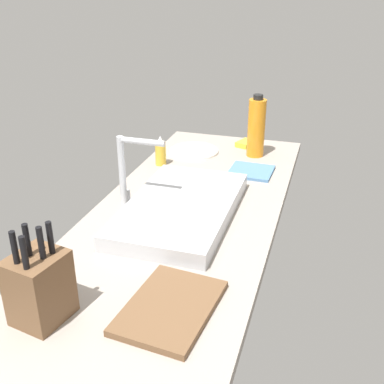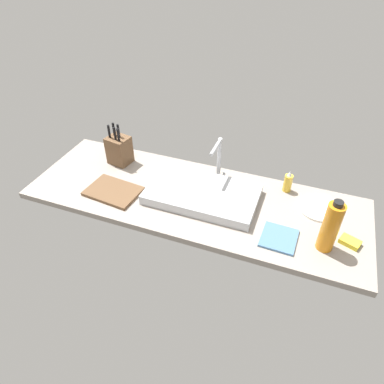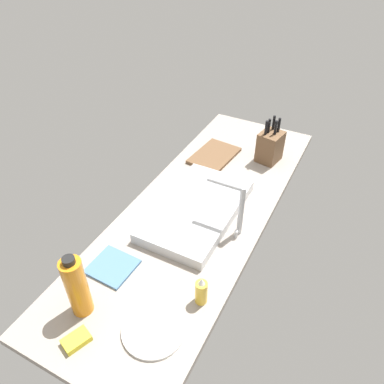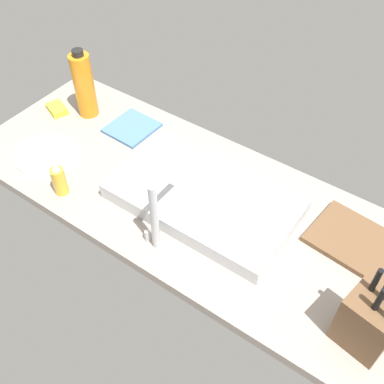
{
  "view_description": "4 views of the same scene",
  "coord_description": "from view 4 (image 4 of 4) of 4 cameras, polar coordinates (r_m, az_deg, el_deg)",
  "views": [
    {
      "loc": [
        -129.5,
        -44.6,
        79.08
      ],
      "look_at": [
        3.5,
        -3.8,
        13.43
      ],
      "focal_mm": 44.17,
      "sensor_mm": 36.0,
      "label": 1
    },
    {
      "loc": [
        50.71,
        -137.24,
        124.23
      ],
      "look_at": [
        -0.08,
        -2.82,
        8.75
      ],
      "focal_mm": 32.62,
      "sensor_mm": 36.0,
      "label": 2
    },
    {
      "loc": [
        120.35,
        57.89,
        122.41
      ],
      "look_at": [
        0.72,
        -4.12,
        12.35
      ],
      "focal_mm": 34.97,
      "sensor_mm": 36.0,
      "label": 3
    },
    {
      "loc": [
        -50.25,
        84.75,
        116.26
      ],
      "look_at": [
        6.35,
        4.64,
        11.65
      ],
      "focal_mm": 43.41,
      "sensor_mm": 36.0,
      "label": 4
    }
  ],
  "objects": [
    {
      "name": "water_bottle",
      "position": [
        1.84,
        -13.13,
        12.68
      ],
      "size": [
        7.64,
        7.64,
        27.58
      ],
      "color": "orange",
      "rests_on": "countertop_slab"
    },
    {
      "name": "cutting_board",
      "position": [
        1.48,
        19.83,
        -5.99
      ],
      "size": [
        30.48,
        22.75,
        1.8
      ],
      "primitive_type": "cube",
      "rotation": [
        0.0,
        0.0,
        -0.1
      ],
      "color": "brown",
      "rests_on": "countertop_slab"
    },
    {
      "name": "dinner_plate",
      "position": [
        1.75,
        -17.64,
        4.51
      ],
      "size": [
        22.01,
        22.01,
        1.2
      ],
      "primitive_type": "cylinder",
      "color": "white",
      "rests_on": "countertop_slab"
    },
    {
      "name": "dish_towel",
      "position": [
        1.8,
        -7.41,
        7.84
      ],
      "size": [
        16.96,
        17.75,
        1.2
      ],
      "primitive_type": "cube",
      "rotation": [
        0.0,
        0.0,
        -0.04
      ],
      "color": "teal",
      "rests_on": "countertop_slab"
    },
    {
      "name": "faucet",
      "position": [
        1.3,
        -4.14,
        -1.73
      ],
      "size": [
        5.5,
        17.06,
        25.34
      ],
      "color": "#B7BABF",
      "rests_on": "countertop_slab"
    },
    {
      "name": "countertop_slab",
      "position": [
        1.51,
        2.99,
        -2.54
      ],
      "size": [
        183.14,
        62.86,
        3.5
      ],
      "primitive_type": "cube",
      "color": "gray",
      "rests_on": "ground"
    },
    {
      "name": "sink_basin",
      "position": [
        1.49,
        1.45,
        -0.78
      ],
      "size": [
        58.87,
        33.76,
        5.34
      ],
      "primitive_type": "cube",
      "color": "#B7BABF",
      "rests_on": "countertop_slab"
    },
    {
      "name": "dish_sponge",
      "position": [
        1.94,
        -16.25,
        9.78
      ],
      "size": [
        10.56,
        8.86,
        2.4
      ],
      "primitive_type": "cube",
      "rotation": [
        0.0,
        0.0,
        -0.37
      ],
      "color": "yellow",
      "rests_on": "countertop_slab"
    },
    {
      "name": "soap_bottle",
      "position": [
        1.57,
        -16.02,
        1.43
      ],
      "size": [
        4.58,
        4.58,
        12.91
      ],
      "color": "gold",
      "rests_on": "countertop_slab"
    },
    {
      "name": "knife_block",
      "position": [
        1.25,
        20.89,
        -14.61
      ],
      "size": [
        14.48,
        13.24,
        25.02
      ],
      "rotation": [
        0.0,
        0.0,
        -0.18
      ],
      "color": "brown",
      "rests_on": "countertop_slab"
    }
  ]
}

